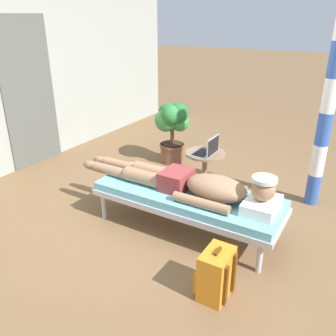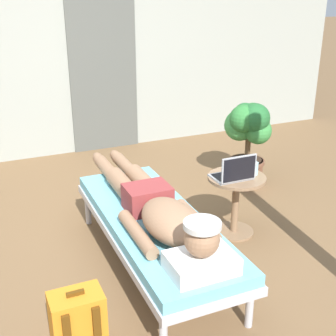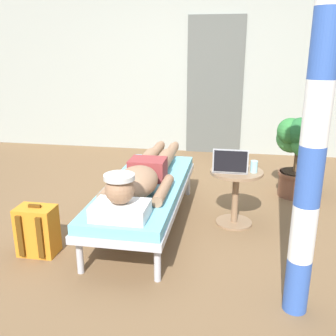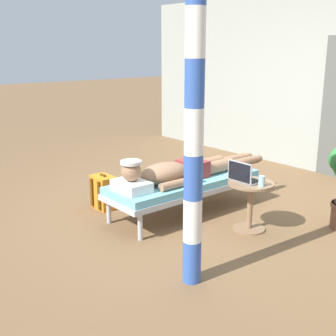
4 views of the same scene
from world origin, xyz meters
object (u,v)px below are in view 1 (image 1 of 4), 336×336
(porch_post, at_px, (330,96))
(laptop, at_px, (207,150))
(backpack, at_px, (216,274))
(potted_plant, at_px, (172,124))
(person_reclining, at_px, (194,184))
(lounge_chair, at_px, (187,198))
(drink_glass, at_px, (212,145))
(side_table, at_px, (205,165))

(porch_post, bearing_deg, laptop, 111.80)
(backpack, relative_size, potted_plant, 0.47)
(potted_plant, bearing_deg, porch_post, -96.98)
(person_reclining, distance_m, backpack, 0.98)
(lounge_chair, height_order, person_reclining, person_reclining)
(backpack, xyz_separation_m, potted_plant, (2.19, 1.66, 0.39))
(porch_post, bearing_deg, potted_plant, 83.02)
(lounge_chair, height_order, drink_glass, drink_glass)
(lounge_chair, xyz_separation_m, backpack, (-0.73, -0.64, -0.15))
(person_reclining, height_order, porch_post, porch_post)
(laptop, relative_size, drink_glass, 2.90)
(lounge_chair, distance_m, backpack, 0.98)
(laptop, height_order, potted_plant, potted_plant)
(drink_glass, relative_size, potted_plant, 0.12)
(person_reclining, xyz_separation_m, potted_plant, (1.46, 1.10, 0.07))
(lounge_chair, bearing_deg, laptop, 10.71)
(person_reclining, distance_m, laptop, 0.79)
(laptop, bearing_deg, porch_post, -68.20)
(backpack, xyz_separation_m, porch_post, (1.94, -0.36, 1.06))
(laptop, distance_m, backpack, 1.72)
(drink_glass, bearing_deg, potted_plant, 59.82)
(side_table, bearing_deg, laptop, -139.48)
(side_table, distance_m, laptop, 0.24)
(potted_plant, distance_m, porch_post, 2.15)
(person_reclining, bearing_deg, backpack, -142.19)
(side_table, bearing_deg, person_reclining, -161.94)
(laptop, bearing_deg, lounge_chair, -169.29)
(drink_glass, bearing_deg, lounge_chair, -169.87)
(lounge_chair, distance_m, person_reclining, 0.19)
(lounge_chair, bearing_deg, side_table, 13.39)
(side_table, xyz_separation_m, drink_glass, (0.15, -0.02, 0.22))
(lounge_chair, distance_m, potted_plant, 1.80)
(drink_glass, bearing_deg, side_table, 171.78)
(lounge_chair, xyz_separation_m, person_reclining, (-0.00, -0.07, 0.17))
(person_reclining, bearing_deg, lounge_chair, 90.00)
(backpack, distance_m, potted_plant, 2.78)
(potted_plant, bearing_deg, laptop, -128.66)
(laptop, height_order, porch_post, porch_post)
(side_table, distance_m, drink_glass, 0.27)
(backpack, height_order, porch_post, porch_post)
(person_reclining, height_order, backpack, person_reclining)
(laptop, bearing_deg, backpack, -152.26)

